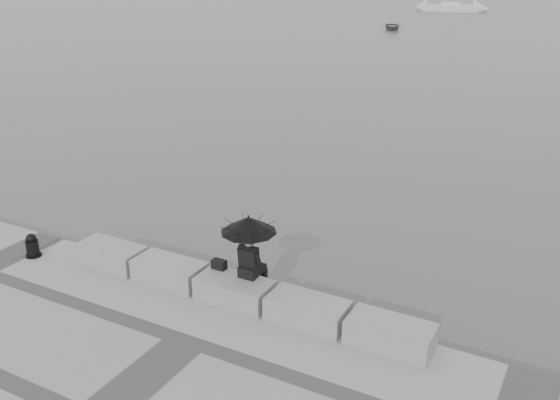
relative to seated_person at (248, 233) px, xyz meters
The scene contains 11 objects.
ground 2.02m from the seated_person, 138.31° to the left, with size 360.00×360.00×0.00m, color #4C4F52.
stone_block_far_left 3.82m from the seated_person, behind, with size 1.60×0.80×0.50m, color slate.
stone_block_left 2.29m from the seated_person, behind, with size 1.60×0.80×0.50m, color slate.
stone_block_centre 1.30m from the seated_person, 125.91° to the right, with size 1.60×0.80×0.50m, color slate.
stone_block_right 1.98m from the seated_person, 10.32° to the right, with size 1.60×0.80×0.50m, color slate.
stone_block_far_right 3.45m from the seated_person, ahead, with size 1.60×0.80×0.50m, color slate.
seated_person is the anchor object (origin of this frame).
bag 1.17m from the seated_person, behind, with size 0.31×0.18×0.20m, color black.
mooring_bollard 5.77m from the seated_person, behind, with size 0.38×0.38×0.60m.
sailboat_left 79.47m from the seated_person, 101.22° to the left, with size 7.37×3.56×12.90m.
dinghy 55.75m from the seated_person, 105.93° to the left, with size 3.47×1.47×0.59m, color slate.
Camera 1 is at (6.28, -10.02, 7.31)m, focal length 40.00 mm.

